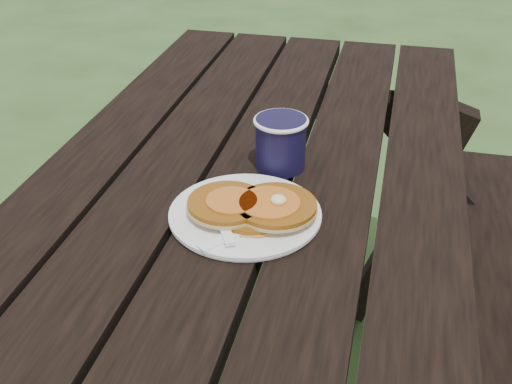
% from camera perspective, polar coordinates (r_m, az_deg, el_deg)
% --- Properties ---
extents(picnic_table, '(1.36, 1.80, 0.75)m').
position_cam_1_polar(picnic_table, '(1.29, -1.86, -15.93)').
color(picnic_table, black).
rests_on(picnic_table, ground).
extents(plate, '(0.30, 0.30, 0.01)m').
position_cam_1_polar(plate, '(1.02, -0.97, -2.05)').
color(plate, white).
rests_on(plate, picnic_table).
extents(pancake_stack, '(0.20, 0.14, 0.04)m').
position_cam_1_polar(pancake_stack, '(1.00, -0.29, -1.33)').
color(pancake_stack, '#8F4E10').
rests_on(pancake_stack, plate).
extents(knife, '(0.13, 0.15, 0.00)m').
position_cam_1_polar(knife, '(0.98, -0.64, -3.16)').
color(knife, white).
rests_on(knife, plate).
extents(fork, '(0.10, 0.16, 0.01)m').
position_cam_1_polar(fork, '(0.97, -2.99, -2.85)').
color(fork, white).
rests_on(fork, plate).
extents(coffee_cup, '(0.10, 0.10, 0.10)m').
position_cam_1_polar(coffee_cup, '(1.14, 2.21, 4.65)').
color(coffee_cup, black).
rests_on(coffee_cup, picnic_table).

